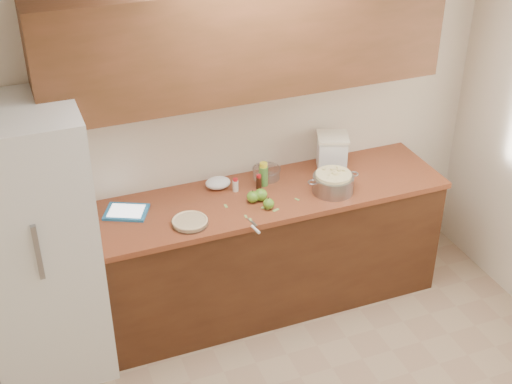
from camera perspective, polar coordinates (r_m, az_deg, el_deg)
name	(u,v)px	position (r m, az deg, el deg)	size (l,w,h in m)	color
room_shell	(368,277)	(3.46, 8.97, -6.74)	(3.60, 3.60, 3.60)	tan
counter_run	(256,251)	(5.02, -0.02, -4.77)	(2.64, 0.68, 0.92)	#462513
upper_cabinets	(246,40)	(4.46, -0.77, 12.09)	(2.60, 0.34, 0.70)	brown
fridge	(36,246)	(4.51, -17.20, -4.17)	(0.70, 0.70, 1.80)	silver
pie	(190,222)	(4.48, -5.31, -2.40)	(0.23, 0.23, 0.04)	silver
colander	(333,183)	(4.81, 6.19, 0.74)	(0.37, 0.28, 0.14)	gray
flour_canister	(332,152)	(5.05, 6.10, 3.20)	(0.28, 0.28, 0.26)	white
tablet	(126,212)	(4.65, -10.33, -1.58)	(0.33, 0.30, 0.02)	#226EA6
paring_knife	(255,228)	(4.42, -0.07, -2.93)	(0.05, 0.19, 0.02)	gray
lemon_bottle	(263,174)	(4.85, 0.60, 1.41)	(0.06, 0.06, 0.17)	#4C8C38
cinnamon_shaker	(235,185)	(4.80, -1.66, 0.57)	(0.04, 0.04, 0.10)	beige
vanilla_bottle	(259,182)	(4.82, 0.23, 0.81)	(0.04, 0.04, 0.11)	black
mixing_bowl	(266,172)	(4.95, 0.84, 1.58)	(0.20, 0.20, 0.08)	silver
paper_towel	(218,183)	(4.84, -3.06, 0.73)	(0.17, 0.14, 0.07)	white
apple_left	(253,197)	(4.67, -0.27, -0.39)	(0.08, 0.08, 0.09)	#568D24
apple_center	(261,195)	(4.69, 0.39, -0.23)	(0.09, 0.09, 0.10)	#568D24
apple_front	(269,204)	(4.61, 1.02, -0.95)	(0.07, 0.07, 0.09)	#568D24
peel_a	(276,210)	(4.61, 1.60, -1.45)	(0.05, 0.02, 0.00)	#8BAD54
peel_b	(297,199)	(4.73, 3.30, -0.59)	(0.04, 0.01, 0.00)	#8BAD54
peel_c	(251,220)	(4.51, -0.44, -2.22)	(0.04, 0.01, 0.00)	#8BAD54
peel_d	(226,206)	(4.65, -2.43, -1.13)	(0.04, 0.02, 0.00)	#8BAD54
peel_e	(265,208)	(4.63, 0.74, -1.30)	(0.05, 0.02, 0.00)	#8BAD54
peel_f	(246,217)	(4.54, -0.82, -1.97)	(0.04, 0.01, 0.00)	#8BAD54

